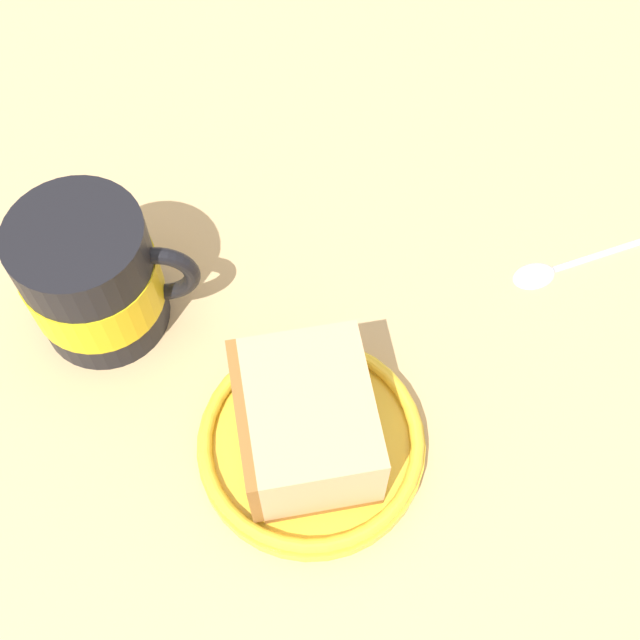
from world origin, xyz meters
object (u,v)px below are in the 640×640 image
at_px(cake_slice, 306,423).
at_px(small_plate, 311,443).
at_px(teaspoon, 564,264).
at_px(tea_mug, 94,277).

bearing_deg(cake_slice, small_plate, -65.58).
xyz_separation_m(cake_slice, teaspoon, (0.17, -0.14, -0.04)).
bearing_deg(teaspoon, cake_slice, 141.24).
distance_m(small_plate, tea_mug, 0.17).
xyz_separation_m(small_plate, tea_mug, (0.06, 0.15, 0.04)).
relative_size(cake_slice, tea_mug, 1.03).
relative_size(small_plate, cake_slice, 1.23).
bearing_deg(small_plate, teaspoon, -38.43).
bearing_deg(tea_mug, small_plate, -110.72).
bearing_deg(tea_mug, cake_slice, -111.42).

